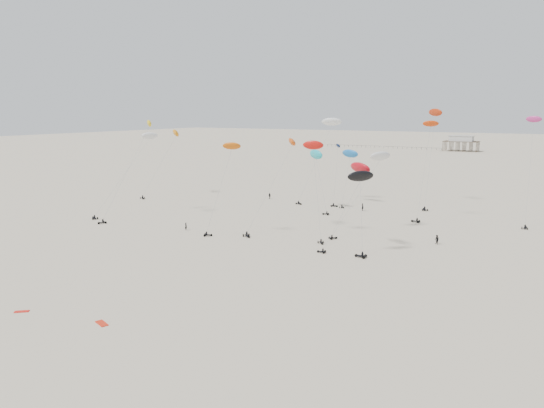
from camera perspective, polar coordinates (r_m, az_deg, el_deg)
The scene contains 25 objects.
ground_plane at distance 210.85m, azimuth 15.16°, elevation 2.74°, with size 900.00×900.00×0.00m, color beige.
pavilion_main at distance 358.83m, azimuth 19.68°, elevation 6.05°, with size 21.00×13.00×9.80m.
pier_fence at distance 371.49m, azimuth 11.69°, elevation 6.01°, with size 80.20×0.20×1.50m.
rig_0 at distance 108.18m, azimuth 4.60°, elevation 4.52°, with size 8.82×9.82×20.09m.
rig_1 at distance 130.67m, azimuth 26.06°, elevation 4.24°, with size 3.51×9.53×24.38m.
rig_2 at distance 130.03m, azimuth -14.58°, elevation 5.21°, with size 5.44×16.73×25.31m.
rig_3 at distance 112.56m, azimuth 0.91°, elevation 4.10°, with size 6.99×16.29×21.67m.
rig_4 at distance 108.78m, azimuth -5.08°, elevation 3.66°, with size 6.43×6.92×19.30m.
rig_5 at distance 163.90m, azimuth -10.79°, elevation 6.58°, with size 6.67×16.66×21.53m.
rig_6 at distance 151.27m, azimuth 16.94°, elevation 7.39°, with size 5.45×17.82×27.47m.
rig_7 at distance 135.44m, azimuth -14.68°, elevation 4.66°, with size 7.96×17.68×23.59m.
rig_8 at distance 95.12m, azimuth 9.06°, elevation 2.11°, with size 9.15×6.52×15.51m.
rig_9 at distance 145.68m, azimuth 6.91°, elevation 3.03°, with size 4.60×9.61×16.80m.
rig_10 at distance 128.67m, azimuth 16.16°, elevation 4.59°, with size 4.00×9.00×23.36m.
rig_11 at distance 138.40m, azimuth 4.85°, elevation 4.86°, with size 10.32×10.68×16.66m.
rig_12 at distance 150.93m, azimuth 6.09°, elevation 7.92°, with size 8.83×14.17×24.70m.
rig_13 at distance 147.68m, azimuth 8.31°, elevation 4.82°, with size 6.06×11.95×15.97m.
rig_14 at distance 114.58m, azimuth 10.96°, elevation 4.03°, with size 8.10×17.50×20.52m.
rig_15 at distance 98.21m, azimuth 9.49°, elevation 2.32°, with size 7.10×9.95×16.58m.
spectator_0 at distance 115.97m, azimuth -9.23°, elevation -2.79°, with size 0.70×0.48×1.94m, color black.
spectator_1 at distance 107.33m, azimuth 17.29°, elevation -4.16°, with size 1.05×0.61×2.15m, color black.
spectator_2 at distance 154.89m, azimuth -0.26°, elevation 0.56°, with size 1.22×0.66×2.07m, color black.
spectator_3 at distance 138.34m, azimuth 9.71°, elevation -0.72°, with size 0.83×0.57×2.27m, color black.
grounded_kite_a at distance 68.93m, azimuth -17.83°, elevation -12.15°, with size 2.20×0.90×0.08m, color red.
grounded_kite_b at distance 76.43m, azimuth -25.32°, elevation -10.43°, with size 1.80×0.70×0.07m, color red.
Camera 1 is at (51.35, -2.91, 25.45)m, focal length 35.00 mm.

